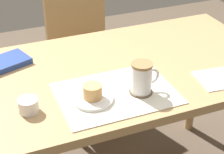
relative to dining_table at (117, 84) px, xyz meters
name	(u,v)px	position (x,y,z in m)	size (l,w,h in m)	color
dining_table	(117,84)	(0.00, 0.00, 0.00)	(1.36, 0.73, 0.74)	tan
wooden_chair	(86,49)	(0.09, 0.68, -0.18)	(0.48, 0.48, 0.85)	tan
placemat	(116,93)	(-0.08, -0.17, 0.08)	(0.43, 0.31, 0.00)	silver
pastry_plate	(93,99)	(-0.17, -0.18, 0.09)	(0.15, 0.15, 0.01)	white
pastry	(93,91)	(-0.17, -0.18, 0.12)	(0.07, 0.07, 0.05)	#E0A860
coffee_coaster	(141,91)	(0.01, -0.20, 0.09)	(0.09, 0.09, 0.01)	brown
coffee_mug	(142,77)	(0.01, -0.20, 0.15)	(0.11, 0.08, 0.12)	white
paper_napkin	(217,79)	(0.33, -0.23, 0.08)	(0.15, 0.15, 0.00)	white
sugar_bowl	(28,105)	(-0.39, -0.16, 0.10)	(0.07, 0.07, 0.05)	white
small_book	(6,62)	(-0.42, 0.20, 0.09)	(0.18, 0.12, 0.02)	navy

